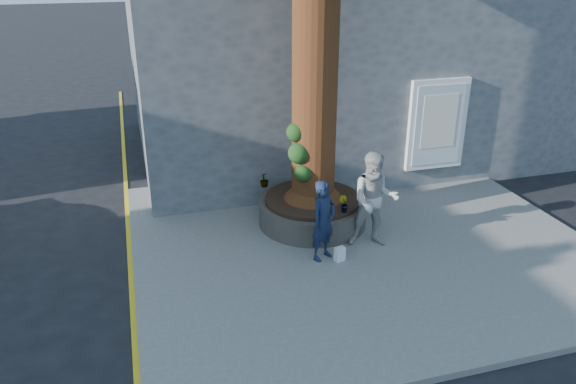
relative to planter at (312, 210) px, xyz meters
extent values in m
plane|color=black|center=(-0.80, -2.00, -0.41)|extent=(120.00, 120.00, 0.00)
cube|color=slate|center=(0.70, -1.00, -0.35)|extent=(9.00, 8.00, 0.12)
cube|color=yellow|center=(-3.85, -1.00, -0.41)|extent=(0.10, 30.00, 0.01)
cube|color=#535658|center=(1.70, 5.20, 2.59)|extent=(10.00, 8.00, 6.00)
cube|color=white|center=(3.50, 1.14, 1.29)|extent=(1.50, 0.12, 2.20)
cube|color=silver|center=(3.50, 1.08, 1.29)|extent=(1.25, 0.04, 1.95)
cube|color=silver|center=(3.50, 1.06, 1.39)|extent=(0.90, 0.02, 1.30)
cube|color=#535658|center=(9.70, 5.20, 2.59)|extent=(6.00, 8.00, 6.00)
cylinder|color=black|center=(0.00, 0.00, -0.03)|extent=(2.30, 2.30, 0.52)
cylinder|color=black|center=(0.00, 0.00, 0.27)|extent=(2.04, 2.04, 0.08)
cylinder|color=#4F2413|center=(0.00, 0.00, 4.06)|extent=(0.90, 0.90, 7.50)
cone|color=#4F2413|center=(0.00, 0.00, 0.66)|extent=(1.24, 1.24, 0.70)
sphere|color=#153F15|center=(-0.38, -0.20, 1.41)|extent=(0.44, 0.44, 0.44)
sphere|color=#153F15|center=(-0.32, -0.30, 1.01)|extent=(0.36, 0.36, 0.36)
sphere|color=#153F15|center=(-0.40, -0.08, 1.81)|extent=(0.40, 0.40, 0.40)
imported|color=#151F3A|center=(-0.28, -1.47, 0.50)|extent=(0.69, 0.62, 1.58)
imported|color=#AFAEA8|center=(0.85, -1.24, 0.68)|extent=(1.12, 0.98, 1.94)
cube|color=white|center=(-0.01, -1.67, -0.15)|extent=(0.23, 0.17, 0.28)
imported|color=gray|center=(0.85, -0.85, 0.49)|extent=(0.22, 0.17, 0.36)
imported|color=gray|center=(0.36, -0.85, 0.48)|extent=(0.26, 0.26, 0.34)
imported|color=gray|center=(-0.85, 0.85, 0.48)|extent=(0.26, 0.26, 0.33)
imported|color=gray|center=(0.35, 0.85, 0.48)|extent=(0.31, 0.34, 0.34)
camera|label=1|loc=(-3.52, -10.30, 5.19)|focal=35.00mm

